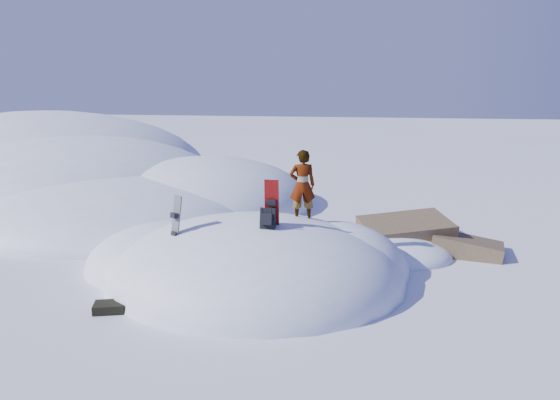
% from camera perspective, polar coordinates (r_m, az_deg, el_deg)
% --- Properties ---
extents(ground, '(120.00, 120.00, 0.00)m').
position_cam_1_polar(ground, '(12.91, -2.69, -8.38)').
color(ground, white).
rests_on(ground, ground).
extents(snow_mound, '(8.00, 6.00, 3.00)m').
position_cam_1_polar(snow_mound, '(13.17, -3.20, -7.97)').
color(snow_mound, white).
rests_on(snow_mound, ground).
extents(snow_ridge, '(21.50, 18.50, 6.40)m').
position_cam_1_polar(snow_ridge, '(25.69, -20.98, 1.26)').
color(snow_ridge, white).
rests_on(snow_ridge, ground).
extents(rock_outcrop, '(4.68, 4.41, 1.68)m').
position_cam_1_polar(rock_outcrop, '(15.51, 13.39, -5.07)').
color(rock_outcrop, brown).
rests_on(rock_outcrop, ground).
extents(snowboard_red, '(0.32, 0.21, 1.68)m').
position_cam_1_polar(snowboard_red, '(11.97, -0.86, -1.68)').
color(snowboard_red, red).
rests_on(snowboard_red, snow_mound).
extents(snowboard_dark, '(0.36, 0.35, 1.40)m').
position_cam_1_polar(snowboard_dark, '(12.19, -10.90, -2.76)').
color(snowboard_dark, black).
rests_on(snowboard_dark, snow_mound).
extents(backpack, '(0.33, 0.40, 0.54)m').
position_cam_1_polar(backpack, '(11.81, -1.28, -1.94)').
color(backpack, black).
rests_on(backpack, snow_mound).
extents(gear_pile, '(0.86, 0.67, 0.22)m').
position_cam_1_polar(gear_pile, '(11.73, -17.05, -10.53)').
color(gear_pile, black).
rests_on(gear_pile, ground).
extents(person, '(0.70, 0.55, 1.70)m').
position_cam_1_polar(person, '(12.91, 2.35, 1.55)').
color(person, slate).
rests_on(person, snow_mound).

